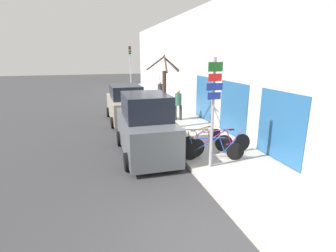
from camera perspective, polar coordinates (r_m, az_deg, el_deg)
The scene contains 14 objects.
ground_plane at distance 15.87m, azimuth -8.54°, elevation 1.18°, with size 80.00×80.00×0.00m, color #333335.
sidewalk_curb at distance 19.02m, azimuth -1.95°, elevation 3.92°, with size 3.20×32.00×0.15m.
building_facade at distance 19.08m, azimuth 3.27°, elevation 13.48°, with size 0.23×32.00×6.50m.
signpost at distance 8.50m, azimuth 9.76°, elevation 3.81°, with size 0.54×0.12×3.60m.
bicycle_0 at distance 9.52m, azimuth 9.67°, elevation -5.19°, with size 2.18×0.74×0.87m.
bicycle_1 at distance 10.08m, azimuth 11.09°, elevation -3.82°, with size 2.65×0.44×0.99m.
bicycle_2 at distance 10.28m, azimuth 7.39°, elevation -3.39°, with size 2.26×0.86×0.94m.
bicycle_3 at distance 10.78m, azimuth 7.52°, elevation -2.68°, with size 2.08×0.91×0.85m.
parked_car_0 at distance 10.11m, azimuth -4.87°, elevation -0.41°, with size 2.03×4.28×2.42m.
parked_car_1 at distance 15.60m, azimuth -9.15°, elevation 4.59°, with size 2.10×4.48×2.14m.
pedestrian_near at distance 15.04m, azimuth 2.21°, elevation 5.14°, with size 0.46×0.39×1.77m.
pedestrian_far at distance 19.69m, azimuth -1.70°, elevation 7.58°, with size 0.45×0.40×1.79m.
street_tree at distance 13.06m, azimuth -0.76°, elevation 7.23°, with size 1.52×2.35×3.68m.
traffic_light at distance 24.24m, azimuth -8.23°, elevation 13.27°, with size 0.20×0.30×4.50m.
Camera 1 is at (-2.01, -4.07, 3.82)m, focal length 28.00 mm.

